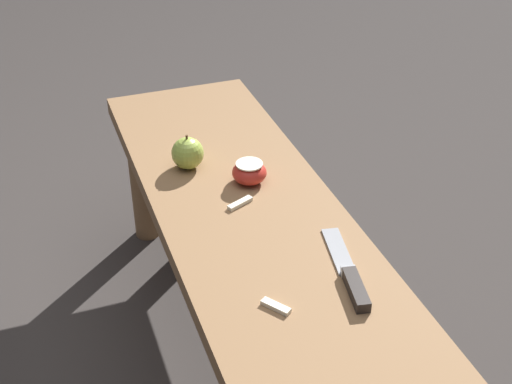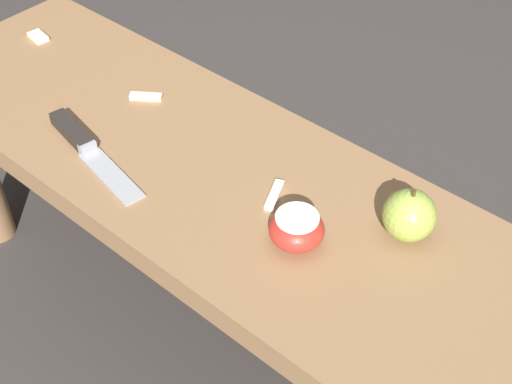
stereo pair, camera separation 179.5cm
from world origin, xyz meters
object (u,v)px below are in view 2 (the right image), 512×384
object	(u,v)px
apple_whole	(409,215)
apple_cut	(297,229)
knife	(82,143)
wooden_bench	(238,219)

from	to	relation	value
apple_whole	apple_cut	distance (m)	0.14
knife	apple_cut	distance (m)	0.36
apple_whole	apple_cut	bearing A→B (deg)	-133.84
wooden_bench	apple_cut	distance (m)	0.17
knife	apple_cut	xyz separation A→B (m)	(0.36, 0.06, 0.02)
knife	apple_whole	bearing A→B (deg)	30.32
wooden_bench	apple_whole	size ratio (longest dim) A/B	16.07
knife	apple_whole	xyz separation A→B (m)	(0.46, 0.16, 0.03)
wooden_bench	knife	world-z (taller)	knife
apple_whole	apple_cut	world-z (taller)	apple_whole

